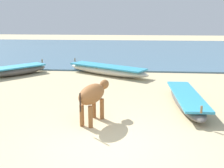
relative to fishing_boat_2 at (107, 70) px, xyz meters
The scene contains 6 objects.
ground 7.89m from the fishing_boat_2, 83.23° to the right, with size 80.00×80.00×0.00m, color #CCB789.
sea_water 10.83m from the fishing_boat_2, 85.07° to the left, with size 60.00×20.00×0.08m, color slate.
fishing_boat_2 is the anchor object (origin of this frame).
fishing_boat_4 5.66m from the fishing_boat_2, 56.08° to the right, with size 0.91×3.99×0.60m.
fishing_boat_5 4.56m from the fishing_boat_2, behind, with size 2.71×2.94×0.66m.
cow_second_adult_brown 6.41m from the fishing_boat_2, 87.41° to the right, with size 0.86×1.64×1.09m.
Camera 1 is at (0.50, -5.56, 2.86)m, focal length 42.85 mm.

